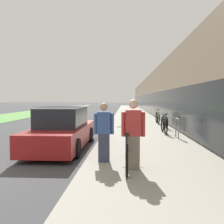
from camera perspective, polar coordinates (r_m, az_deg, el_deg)
sidewalk_slab at (r=25.61m, az=4.86°, el=-0.79°), size 3.76×70.00×0.13m
storefront_facade at (r=34.42m, az=16.05°, el=3.75°), size 10.01×70.00×4.53m
lawn_strip at (r=31.72m, az=-18.01°, el=-0.27°), size 5.16×70.00×0.03m
tandem_bicycle at (r=6.29m, az=3.36°, el=-8.70°), size 0.52×2.63×0.88m
person_rider at (r=5.88m, az=4.87°, el=-5.10°), size 0.56×0.22×1.64m
person_bystander at (r=6.56m, az=-1.86°, el=-4.65°), size 0.53×0.21×1.55m
bike_rack_hoop at (r=10.82m, az=14.67°, el=-3.11°), size 0.05×0.60×0.84m
cruiser_bike_nearest at (r=12.18m, az=11.82°, el=-2.93°), size 0.52×1.79×0.95m
cruiser_bike_middle at (r=14.37m, az=12.05°, el=-2.14°), size 0.52×1.78×0.87m
cruiser_bike_farthest at (r=16.78m, az=10.37°, el=-1.24°), size 0.52×1.75×0.98m
parked_sedan_curbside at (r=9.12m, az=-11.18°, el=-4.07°), size 1.76×4.77×1.53m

